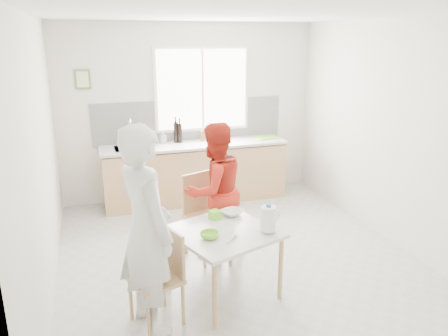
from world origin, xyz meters
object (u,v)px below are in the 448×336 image
Objects in this scene: bowl_white at (232,213)px; milk_jug at (269,218)px; person_white at (146,231)px; chair_left at (162,273)px; wine_bottle_a at (176,132)px; dining_table at (223,237)px; chair_far at (205,211)px; wine_bottle_b at (180,133)px; bowl_green at (209,235)px; person_red at (215,191)px.

milk_jug is (0.20, -0.49, 0.11)m from bowl_white.
person_white is at bearing -147.70° from bowl_white.
wine_bottle_a reaches higher than chair_left.
dining_table is 0.90m from chair_far.
person_white is 7.03× the size of milk_jug.
wine_bottle_b is at bearing 74.84° from milk_jug.
person_white reaches higher than milk_jug.
chair_far is (0.05, 0.89, -0.08)m from dining_table.
person_white reaches higher than dining_table.
dining_table is at bearing -120.53° from bowl_white.
milk_jug is (0.57, -0.04, 0.11)m from bowl_green.
person_white is at bearing -107.10° from wine_bottle_b.
dining_table is 1.18× the size of chair_far.
bowl_green is at bearing 51.42° from person_red.
dining_table is at bearing -113.02° from chair_far.
chair_left is 1.38m from person_red.
chair_far reaches higher than milk_jug.
person_red reaches higher than chair_far.
wine_bottle_a is 0.06m from wine_bottle_b.
chair_left is 0.47× the size of person_white.
chair_far is at bearing 86.65° from dining_table.
bowl_green is (-0.22, -1.01, 0.18)m from chair_far.
milk_jug reaches higher than bowl_green.
chair_left is at bearing -141.47° from chair_far.
wine_bottle_a is (0.11, 2.80, 0.46)m from dining_table.
person_red is 5.27× the size of wine_bottle_b.
chair_left is 1.32m from chair_far.
wine_bottle_b reaches higher than chair_left.
person_red is at bearing 123.68° from chair_left.
milk_jug is 2.98m from wine_bottle_a.
chair_left is 3.29× the size of milk_jug.
wine_bottle_b reaches higher than milk_jug.
dining_table is at bearing -90.00° from person_white.
wine_bottle_a reaches higher than wine_bottle_b.
chair_far is 1.14m from milk_jug.
bowl_white is at bearing 104.25° from chair_left.
chair_left is at bearing -104.02° from wine_bottle_a.
bowl_green is 2.95m from wine_bottle_a.
person_red is 0.52m from bowl_white.
chair_far is 3.73× the size of milk_jug.
dining_table is 3.83× the size of wine_bottle_b.
chair_far is 4.54× the size of bowl_white.
chair_left is at bearing 33.68° from person_red.
person_red is at bearing 94.41° from bowl_white.
chair_far is 1.98m from wine_bottle_a.
dining_table is at bearing 90.00° from chair_left.
dining_table is at bearing -92.29° from wine_bottle_a.
bowl_green is at bearing -146.30° from dining_table.
chair_far is 1.05m from bowl_green.
wine_bottle_a reaches higher than bowl_green.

